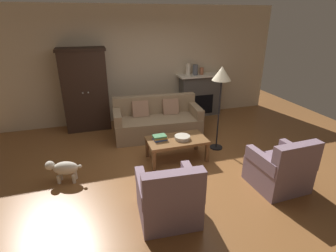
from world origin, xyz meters
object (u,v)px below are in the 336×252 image
mantel_vase_slate (195,70)px  floor_lamp (221,79)px  armoire (85,90)px  mantel_vase_terracotta (202,71)px  armchair_near_left (169,199)px  mantel_vase_cream (188,69)px  dog (64,168)px  fruit_bowl (182,137)px  fireplace (200,95)px  armchair_near_right (280,170)px  couch (157,122)px  coffee_table (177,142)px  book_stack (160,138)px

mantel_vase_slate → floor_lamp: (-0.29, -1.95, 0.20)m
armoire → mantel_vase_terracotta: armoire is taller
mantel_vase_terracotta → armchair_near_left: (-2.03, -3.63, -0.89)m
mantel_vase_cream → dog: mantel_vase_cream is taller
fruit_bowl → floor_lamp: 1.32m
mantel_vase_slate → floor_lamp: bearing=-98.5°
fireplace → armchair_near_right: 3.50m
mantel_vase_cream → dog: (-3.03, -2.30, -1.03)m
fireplace → couch: size_ratio=0.64×
fruit_bowl → mantel_vase_terracotta: (1.31, 2.18, 0.76)m
floor_lamp → dog: (-2.94, -0.35, -1.21)m
couch → coffee_table: couch is taller
fireplace → coffee_table: bearing=-123.1°
fireplace → armoire: bearing=-178.5°
coffee_table → floor_lamp: 1.45m
mantel_vase_cream → armchair_near_right: 3.60m
armoire → fruit_bowl: 2.72m
coffee_table → fruit_bowl: fruit_bowl is taller
fruit_bowl → mantel_vase_terracotta: bearing=58.9°
armoire → mantel_vase_slate: size_ratio=7.17×
armchair_near_left → book_stack: bearing=78.7°
couch → dog: (-1.94, -1.35, -0.07)m
fruit_bowl → dog: (-2.10, -0.13, -0.21)m
mantel_vase_terracotta → dog: size_ratio=0.32×
fruit_bowl → book_stack: bearing=167.6°
book_stack → floor_lamp: floor_lamp is taller
couch → armchair_near_left: armchair_near_left is taller
fruit_bowl → couch: bearing=97.5°
armoire → floor_lamp: (2.48, -1.89, 0.50)m
armchair_near_left → dog: size_ratio=1.56×
fireplace → fruit_bowl: (-1.31, -2.19, -0.12)m
fireplace → mantel_vase_terracotta: bearing=-90.0°
armoire → book_stack: armoire is taller
armoire → coffee_table: armoire is taller
fruit_bowl → armchair_near_right: armchair_near_right is taller
fireplace → floor_lamp: 2.21m
fireplace → book_stack: bearing=-129.3°
mantel_vase_cream → fireplace: bearing=2.7°
fireplace → fruit_bowl: 2.56m
mantel_vase_terracotta → armchair_near_right: (-0.15, -3.47, -0.89)m
armoire → floor_lamp: bearing=-37.4°
fruit_bowl → armchair_near_left: 1.62m
coffee_table → floor_lamp: (0.94, 0.19, 1.09)m
dog → floor_lamp: bearing=6.8°
coffee_table → armchair_near_right: 1.83m
floor_lamp → armoire: bearing=142.6°
armoire → armchair_near_left: armoire is taller
couch → mantel_vase_cream: mantel_vase_cream is taller
mantel_vase_cream → mantel_vase_slate: (0.20, 0.00, -0.02)m
coffee_table → mantel_vase_terracotta: bearing=56.7°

